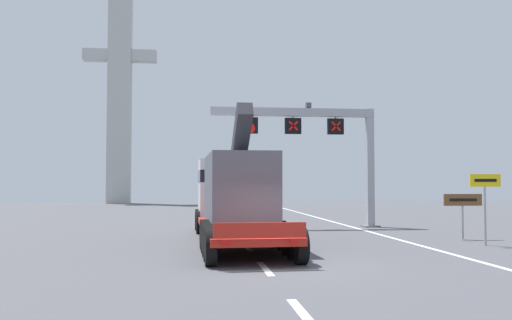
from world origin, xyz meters
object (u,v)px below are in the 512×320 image
(heavy_haul_truck_red, at_px, (232,194))
(bridge_pylon_distant, at_px, (120,81))
(overhead_lane_gantry, at_px, (318,133))
(tourist_info_sign_brown, at_px, (463,204))
(exit_sign_yellow, at_px, (485,193))

(heavy_haul_truck_red, bearing_deg, bridge_pylon_distant, 103.70)
(overhead_lane_gantry, xyz_separation_m, heavy_haul_truck_red, (-5.22, -6.12, -3.26))
(heavy_haul_truck_red, xyz_separation_m, tourist_info_sign_brown, (10.01, -0.99, -0.46))
(tourist_info_sign_brown, relative_size, bridge_pylon_distant, 0.07)
(exit_sign_yellow, distance_m, bridge_pylon_distant, 54.19)
(exit_sign_yellow, bearing_deg, tourist_info_sign_brown, 83.00)
(bridge_pylon_distant, bearing_deg, tourist_info_sign_brown, -65.48)
(exit_sign_yellow, relative_size, tourist_info_sign_brown, 1.42)
(heavy_haul_truck_red, relative_size, bridge_pylon_distant, 0.47)
(exit_sign_yellow, distance_m, tourist_info_sign_brown, 2.42)
(heavy_haul_truck_red, bearing_deg, tourist_info_sign_brown, -5.65)
(overhead_lane_gantry, distance_m, heavy_haul_truck_red, 8.68)
(tourist_info_sign_brown, xyz_separation_m, bridge_pylon_distant, (-20.97, 45.98, 13.76))
(overhead_lane_gantry, bearing_deg, bridge_pylon_distant, 112.62)
(exit_sign_yellow, height_order, tourist_info_sign_brown, exit_sign_yellow)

